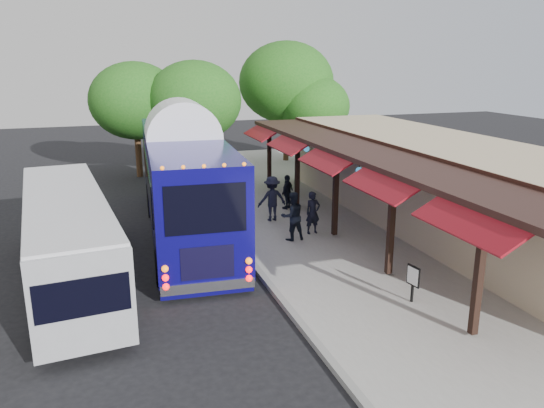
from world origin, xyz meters
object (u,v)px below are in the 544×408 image
object	(u,v)px
ped_d	(272,199)
sign_board	(413,278)
coach_bus	(184,178)
ped_b	(292,216)
ped_c	(287,192)
ped_a	(313,213)
city_bus	(68,235)

from	to	relation	value
ped_d	sign_board	distance (m)	8.70
coach_bus	sign_board	xyz separation A→B (m)	(4.87, -8.57, -1.36)
ped_b	ped_c	bearing A→B (deg)	-111.93
coach_bus	ped_a	distance (m)	5.19
city_bus	sign_board	world-z (taller)	city_bus
city_bus	ped_c	bearing A→B (deg)	24.75
ped_a	coach_bus	bearing A→B (deg)	150.30
city_bus	ped_a	size ratio (longest dim) A/B	6.33
coach_bus	sign_board	bearing A→B (deg)	-56.42
ped_c	ped_a	bearing A→B (deg)	43.06
ped_a	ped_b	xyz separation A→B (m)	(-1.02, -0.47, 0.09)
coach_bus	city_bus	xyz separation A→B (m)	(-4.19, -3.78, -0.70)
coach_bus	ped_c	size ratio (longest dim) A/B	8.41
city_bus	ped_d	xyz separation A→B (m)	(7.82, 3.81, -0.45)
ped_a	sign_board	xyz separation A→B (m)	(0.29, -6.48, -0.11)
ped_d	sign_board	world-z (taller)	ped_d
city_bus	ped_b	size ratio (longest dim) A/B	5.71
ped_c	coach_bus	bearing A→B (deg)	-25.25
ped_a	ped_d	size ratio (longest dim) A/B	0.88
ped_b	ped_a	bearing A→B (deg)	-159.55
coach_bus	city_bus	bearing A→B (deg)	-134.04
coach_bus	city_bus	distance (m)	5.69
ped_b	sign_board	distance (m)	6.15
ped_b	ped_d	bearing A→B (deg)	-95.82
ped_a	city_bus	bearing A→B (deg)	-174.28
ped_b	ped_c	size ratio (longest dim) A/B	1.18
city_bus	ped_d	size ratio (longest dim) A/B	5.59
ped_a	ped_c	distance (m)	3.62
ped_a	ped_d	bearing A→B (deg)	109.09
ped_a	ped_d	distance (m)	2.33
ped_d	ped_c	bearing A→B (deg)	-130.24
city_bus	ped_b	world-z (taller)	city_bus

